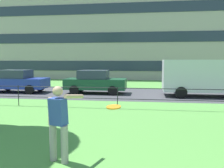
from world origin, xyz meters
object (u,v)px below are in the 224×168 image
Objects in this scene: apartment_building_background at (105,28)px; panel_van_far_left at (205,76)px; person_thrower at (59,121)px; frisbee at (114,107)px; car_blue_right at (17,81)px; car_dark_green_center at (95,82)px.

panel_van_far_left is at bearing -61.94° from apartment_building_background.
person_thrower is 4.94× the size of frisbee.
person_thrower is at bearing 154.94° from frisbee.
frisbee is 0.01× the size of apartment_building_background.
panel_van_far_left reaches higher than car_blue_right.
panel_van_far_left is (4.06, 11.06, -0.10)m from frisbee.
car_blue_right is at bearing 123.12° from person_thrower.
car_dark_green_center is at bearing 2.35° from car_blue_right.
car_dark_green_center is at bearing 98.06° from person_thrower.
car_blue_right is at bearing -100.52° from apartment_building_background.
car_dark_green_center is (5.41, 0.22, 0.00)m from car_blue_right.
apartment_building_background is at bearing 97.70° from car_dark_green_center.
frisbee is 0.07× the size of panel_van_far_left.
car_blue_right is 5.42m from car_dark_green_center.
car_dark_green_center is at bearing 176.51° from panel_van_far_left.
frisbee is at bearing -25.06° from person_thrower.
frisbee is 11.79m from panel_van_far_left.
panel_van_far_left is 20.12m from apartment_building_background.
apartment_building_background reaches higher than person_thrower.
car_blue_right is 18.16m from apartment_building_background.
car_blue_right and car_dark_green_center have the same top height.
car_dark_green_center is (-1.54, 10.88, -0.13)m from person_thrower.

